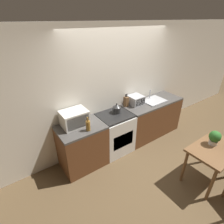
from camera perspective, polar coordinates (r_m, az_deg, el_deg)
The scene contains 13 objects.
ground_plane at distance 3.84m, azimuth 12.38°, elevation -16.01°, with size 16.00×16.00×0.00m, color brown.
wall_back at distance 3.83m, azimuth 2.06°, elevation 7.85°, with size 10.00×0.06×2.60m.
counter_left_run at distance 3.50m, azimuth -9.63°, elevation -10.93°, with size 0.86×0.62×0.90m.
counter_right_run at distance 4.46m, azimuth 12.51°, elevation -1.82°, with size 1.53×0.62×0.90m.
stove_range at distance 3.81m, azimuth 0.88°, elevation -6.82°, with size 0.69×0.62×0.90m.
kettle at distance 3.61m, azimuth 1.55°, elevation 1.12°, with size 0.17×0.17×0.21m.
microwave at distance 3.23m, azimuth -12.18°, elevation -2.03°, with size 0.47×0.36×0.29m.
bottle at distance 3.06m, azimuth -7.83°, elevation -4.37°, with size 0.08×0.08×0.26m.
knife_block at distance 3.88m, azimuth 4.62°, elevation 3.48°, with size 0.08×0.09×0.29m.
toaster_oven at distance 4.01m, azimuth 7.74°, elevation 3.92°, with size 0.31×0.31×0.20m.
sink_basin at distance 4.28m, azimuth 13.45°, elevation 3.74°, with size 0.53×0.42×0.24m.
dining_table at distance 3.52m, azimuth 30.36°, elevation -11.44°, with size 0.92×0.60×0.72m.
potted_plant at distance 3.45m, azimuth 30.51°, elevation -7.17°, with size 0.19×0.19×0.26m.
Camera 1 is at (-2.19, -1.71, 2.65)m, focal length 28.00 mm.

